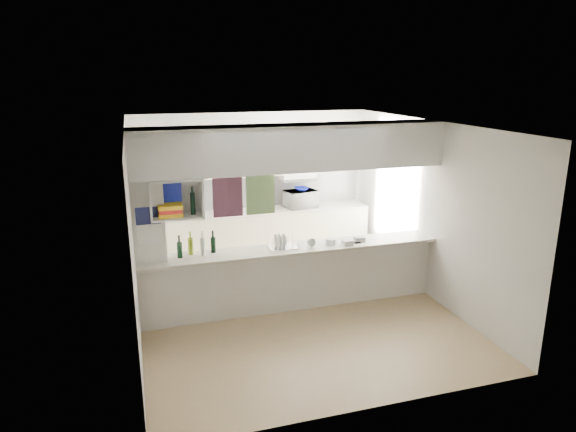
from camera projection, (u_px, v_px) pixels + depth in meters
name	position (u px, v px, depth m)	size (l,w,h in m)	color
floor	(293.00, 308.00, 7.33)	(4.80, 4.80, 0.00)	tan
ceiling	(293.00, 124.00, 6.64)	(4.80, 4.80, 0.00)	white
wall_back	(253.00, 186.00, 9.19)	(4.20, 4.20, 0.00)	silver
wall_left	(133.00, 234.00, 6.39)	(4.80, 4.80, 0.00)	silver
wall_right	(429.00, 209.00, 7.57)	(4.80, 4.80, 0.00)	silver
servery_partition	(281.00, 196.00, 6.84)	(4.20, 0.50, 2.60)	silver
cubby_shelf	(175.00, 201.00, 6.37)	(0.65, 0.35, 0.50)	white
kitchen_run	(266.00, 214.00, 9.12)	(3.60, 0.63, 2.24)	beige
microwave	(301.00, 199.00, 9.18)	(0.56, 0.38, 0.31)	white
bowl	(301.00, 189.00, 9.12)	(0.25, 0.25, 0.06)	#0C168D
dish_rack	(283.00, 242.00, 7.05)	(0.39, 0.29, 0.21)	silver
cup	(311.00, 243.00, 7.07)	(0.12, 0.12, 0.10)	white
wine_bottles	(197.00, 246.00, 6.75)	(0.52, 0.15, 0.33)	black
plastic_tubs	(344.00, 241.00, 7.25)	(0.59, 0.23, 0.08)	silver
utensil_jar	(224.00, 208.00, 8.88)	(0.10, 0.10, 0.14)	black
knife_block	(268.00, 203.00, 9.12)	(0.11, 0.08, 0.21)	brown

